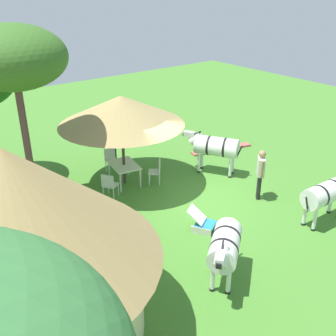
{
  "coord_description": "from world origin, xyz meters",
  "views": [
    {
      "loc": [
        -8.6,
        7.72,
        6.68
      ],
      "look_at": [
        0.88,
        0.38,
        1.0
      ],
      "focal_mm": 42.81,
      "sensor_mm": 36.0,
      "label": 1
    }
  ],
  "objects_px": {
    "patio_chair_west_end": "(157,170)",
    "standing_watcher": "(261,170)",
    "shade_umbrella": "(121,110)",
    "zebra_toward_hut": "(225,247)",
    "guest_beside_umbrella": "(113,141)",
    "acacia_tree_far_lawn": "(13,58)",
    "patio_chair_east_end": "(111,159)",
    "striped_lounge_chair": "(202,222)",
    "patio_dining_table": "(124,167)",
    "patio_chair_near_lawn": "(109,184)",
    "zebra_by_umbrella": "(327,193)",
    "zebra_nearest_camera": "(215,147)",
    "thatched_hut": "(18,243)"
  },
  "relations": [
    {
      "from": "patio_chair_west_end",
      "to": "standing_watcher",
      "type": "bearing_deg",
      "value": -107.0
    },
    {
      "from": "shade_umbrella",
      "to": "zebra_toward_hut",
      "type": "distance_m",
      "value": 6.12
    },
    {
      "from": "guest_beside_umbrella",
      "to": "acacia_tree_far_lawn",
      "type": "relative_size",
      "value": 0.28
    },
    {
      "from": "patio_chair_east_end",
      "to": "striped_lounge_chair",
      "type": "bearing_deg",
      "value": 97.4
    },
    {
      "from": "patio_dining_table",
      "to": "patio_chair_near_lawn",
      "type": "relative_size",
      "value": 1.53
    },
    {
      "from": "standing_watcher",
      "to": "acacia_tree_far_lawn",
      "type": "xyz_separation_m",
      "value": [
        3.86,
        6.13,
        3.69
      ]
    },
    {
      "from": "zebra_by_umbrella",
      "to": "zebra_nearest_camera",
      "type": "bearing_deg",
      "value": -173.31
    },
    {
      "from": "patio_dining_table",
      "to": "zebra_by_umbrella",
      "type": "height_order",
      "value": "zebra_by_umbrella"
    },
    {
      "from": "patio_chair_west_end",
      "to": "patio_chair_east_end",
      "type": "xyz_separation_m",
      "value": [
        1.87,
        0.77,
        0.0
      ]
    },
    {
      "from": "zebra_nearest_camera",
      "to": "patio_dining_table",
      "type": "bearing_deg",
      "value": 125.7
    },
    {
      "from": "striped_lounge_chair",
      "to": "zebra_toward_hut",
      "type": "distance_m",
      "value": 2.27
    },
    {
      "from": "patio_chair_east_end",
      "to": "patio_chair_near_lawn",
      "type": "bearing_deg",
      "value": 64.58
    },
    {
      "from": "patio_dining_table",
      "to": "guest_beside_umbrella",
      "type": "height_order",
      "value": "guest_beside_umbrella"
    },
    {
      "from": "patio_chair_near_lawn",
      "to": "guest_beside_umbrella",
      "type": "distance_m",
      "value": 2.88
    },
    {
      "from": "guest_beside_umbrella",
      "to": "striped_lounge_chair",
      "type": "distance_m",
      "value": 5.71
    },
    {
      "from": "patio_chair_east_end",
      "to": "zebra_nearest_camera",
      "type": "xyz_separation_m",
      "value": [
        -2.49,
        -3.02,
        0.54
      ]
    },
    {
      "from": "patio_chair_east_end",
      "to": "zebra_toward_hut",
      "type": "height_order",
      "value": "zebra_toward_hut"
    },
    {
      "from": "zebra_by_umbrella",
      "to": "zebra_toward_hut",
      "type": "height_order",
      "value": "zebra_by_umbrella"
    },
    {
      "from": "thatched_hut",
      "to": "zebra_nearest_camera",
      "type": "relative_size",
      "value": 2.69
    },
    {
      "from": "patio_dining_table",
      "to": "zebra_nearest_camera",
      "type": "xyz_separation_m",
      "value": [
        -1.34,
        -3.15,
        0.41
      ]
    },
    {
      "from": "zebra_nearest_camera",
      "to": "acacia_tree_far_lawn",
      "type": "relative_size",
      "value": 0.36
    },
    {
      "from": "standing_watcher",
      "to": "zebra_by_umbrella",
      "type": "distance_m",
      "value": 2.19
    },
    {
      "from": "zebra_by_umbrella",
      "to": "standing_watcher",
      "type": "bearing_deg",
      "value": -164.08
    },
    {
      "from": "patio_chair_west_end",
      "to": "patio_chair_near_lawn",
      "type": "xyz_separation_m",
      "value": [
        0.1,
        1.89,
        0.0
      ]
    },
    {
      "from": "standing_watcher",
      "to": "zebra_nearest_camera",
      "type": "distance_m",
      "value": 2.34
    },
    {
      "from": "striped_lounge_chair",
      "to": "patio_chair_east_end",
      "type": "bearing_deg",
      "value": -120.49
    },
    {
      "from": "shade_umbrella",
      "to": "patio_chair_west_end",
      "type": "xyz_separation_m",
      "value": [
        -0.72,
        -0.91,
        -2.2
      ]
    },
    {
      "from": "patio_chair_west_end",
      "to": "patio_chair_near_lawn",
      "type": "relative_size",
      "value": 1.0
    },
    {
      "from": "shade_umbrella",
      "to": "standing_watcher",
      "type": "height_order",
      "value": "shade_umbrella"
    },
    {
      "from": "striped_lounge_chair",
      "to": "acacia_tree_far_lawn",
      "type": "height_order",
      "value": "acacia_tree_far_lawn"
    },
    {
      "from": "zebra_toward_hut",
      "to": "standing_watcher",
      "type": "bearing_deg",
      "value": -98.13
    },
    {
      "from": "standing_watcher",
      "to": "patio_chair_near_lawn",
      "type": "bearing_deg",
      "value": 96.93
    },
    {
      "from": "thatched_hut",
      "to": "standing_watcher",
      "type": "xyz_separation_m",
      "value": [
        0.89,
        -8.04,
        -1.21
      ]
    },
    {
      "from": "patio_chair_east_end",
      "to": "standing_watcher",
      "type": "bearing_deg",
      "value": 126.89
    },
    {
      "from": "patio_chair_west_end",
      "to": "zebra_toward_hut",
      "type": "distance_m",
      "value": 5.39
    },
    {
      "from": "shade_umbrella",
      "to": "patio_chair_east_end",
      "type": "height_order",
      "value": "shade_umbrella"
    },
    {
      "from": "striped_lounge_chair",
      "to": "zebra_toward_hut",
      "type": "height_order",
      "value": "zebra_toward_hut"
    },
    {
      "from": "shade_umbrella",
      "to": "zebra_nearest_camera",
      "type": "relative_size",
      "value": 2.12
    },
    {
      "from": "patio_chair_east_end",
      "to": "zebra_by_umbrella",
      "type": "distance_m",
      "value": 7.71
    },
    {
      "from": "shade_umbrella",
      "to": "guest_beside_umbrella",
      "type": "xyz_separation_m",
      "value": [
        1.75,
        -0.6,
        -1.78
      ]
    },
    {
      "from": "patio_chair_east_end",
      "to": "acacia_tree_far_lawn",
      "type": "bearing_deg",
      "value": 22.83
    },
    {
      "from": "zebra_nearest_camera",
      "to": "zebra_by_umbrella",
      "type": "height_order",
      "value": "zebra_nearest_camera"
    },
    {
      "from": "striped_lounge_chair",
      "to": "patio_chair_west_end",
      "type": "bearing_deg",
      "value": -133.79
    },
    {
      "from": "striped_lounge_chair",
      "to": "zebra_nearest_camera",
      "type": "bearing_deg",
      "value": -170.25
    },
    {
      "from": "patio_chair_east_end",
      "to": "acacia_tree_far_lawn",
      "type": "relative_size",
      "value": 0.16
    },
    {
      "from": "patio_chair_east_end",
      "to": "guest_beside_umbrella",
      "type": "relative_size",
      "value": 0.58
    },
    {
      "from": "patio_chair_east_end",
      "to": "zebra_toward_hut",
      "type": "xyz_separation_m",
      "value": [
        -6.95,
        0.96,
        0.43
      ]
    },
    {
      "from": "patio_dining_table",
      "to": "patio_chair_east_end",
      "type": "distance_m",
      "value": 1.17
    },
    {
      "from": "patio_chair_near_lawn",
      "to": "zebra_nearest_camera",
      "type": "bearing_deg",
      "value": 47.66
    },
    {
      "from": "thatched_hut",
      "to": "patio_chair_east_end",
      "type": "height_order",
      "value": "thatched_hut"
    }
  ]
}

